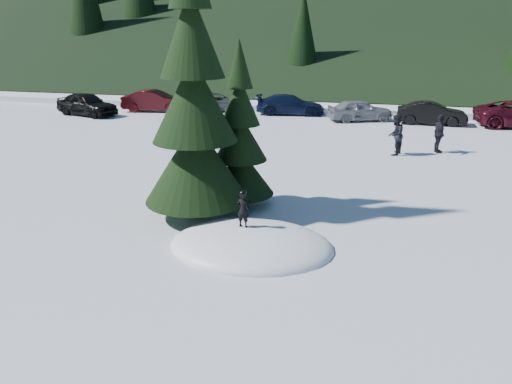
% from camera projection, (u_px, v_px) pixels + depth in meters
% --- Properties ---
extents(ground, '(200.00, 200.00, 0.00)m').
position_uv_depth(ground, '(251.00, 246.00, 13.54)').
color(ground, white).
rests_on(ground, ground).
extents(snow_mound, '(4.48, 3.52, 0.96)m').
position_uv_depth(snow_mound, '(251.00, 246.00, 13.54)').
color(snow_mound, white).
rests_on(snow_mound, ground).
extents(spruce_tall, '(3.20, 3.20, 8.60)m').
position_uv_depth(spruce_tall, '(194.00, 111.00, 14.66)').
color(spruce_tall, black).
rests_on(spruce_tall, ground).
extents(spruce_short, '(2.20, 2.20, 5.37)m').
position_uv_depth(spruce_short, '(240.00, 143.00, 16.10)').
color(spruce_short, black).
rests_on(spruce_short, ground).
extents(child_skier, '(0.39, 0.29, 0.98)m').
position_uv_depth(child_skier, '(243.00, 210.00, 13.47)').
color(child_skier, black).
rests_on(child_skier, snow_mound).
extents(adult_0, '(0.94, 1.08, 1.89)m').
position_uv_depth(adult_0, '(395.00, 135.00, 22.98)').
color(adult_0, black).
rests_on(adult_0, ground).
extents(adult_1, '(0.69, 1.14, 1.81)m').
position_uv_depth(adult_1, '(439.00, 134.00, 23.39)').
color(adult_1, black).
rests_on(adult_1, ground).
extents(car_0, '(4.82, 3.01, 1.53)m').
position_uv_depth(car_0, '(87.00, 104.00, 33.46)').
color(car_0, black).
rests_on(car_0, ground).
extents(car_1, '(4.68, 2.18, 1.49)m').
position_uv_depth(car_1, '(155.00, 101.00, 35.02)').
color(car_1, '#35090D').
rests_on(car_1, ground).
extents(car_2, '(4.87, 3.24, 1.24)m').
position_uv_depth(car_2, '(217.00, 102.00, 35.33)').
color(car_2, '#43474A').
rests_on(car_2, ground).
extents(car_3, '(4.79, 2.43, 1.33)m').
position_uv_depth(car_3, '(290.00, 105.00, 33.84)').
color(car_3, black).
rests_on(car_3, ground).
extents(car_4, '(4.36, 3.05, 1.38)m').
position_uv_depth(car_4, '(360.00, 110.00, 31.50)').
color(car_4, gray).
rests_on(car_4, ground).
extents(car_5, '(4.14, 1.53, 1.35)m').
position_uv_depth(car_5, '(432.00, 113.00, 30.38)').
color(car_5, black).
rests_on(car_5, ground).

